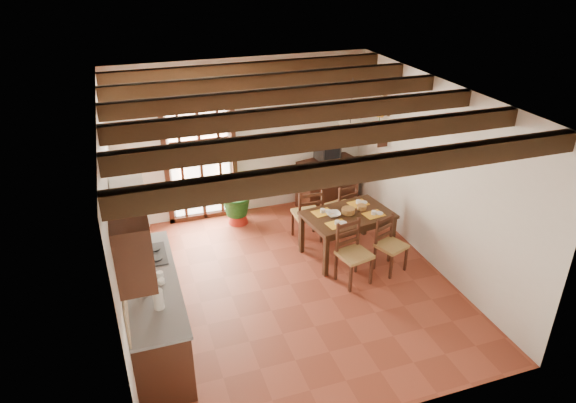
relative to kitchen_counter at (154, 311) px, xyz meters
name	(u,v)px	position (x,y,z in m)	size (l,w,h in m)	color
ground_plane	(290,284)	(1.96, 0.60, -0.47)	(5.00, 5.00, 0.00)	brown
room_shell	(291,170)	(1.96, 0.60, 1.34)	(4.52, 5.02, 2.81)	silver
ceiling_beams	(291,105)	(1.96, 0.60, 2.22)	(4.50, 4.34, 0.20)	black
french_door	(200,157)	(1.16, 3.05, 0.70)	(1.26, 0.11, 2.32)	white
kitchen_counter	(154,311)	(0.00, 0.00, 0.00)	(0.64, 2.25, 1.38)	#361A11
upper_cabinet	(132,244)	(-0.12, -0.70, 1.38)	(0.35, 0.80, 0.70)	#361A11
range_hood	(129,200)	(-0.09, 0.55, 1.26)	(0.38, 0.60, 0.54)	white
counter_items	(149,274)	(0.00, 0.09, 0.49)	(0.50, 1.43, 0.25)	black
dining_table	(348,219)	(3.07, 1.11, 0.16)	(1.45, 1.05, 0.72)	black
chair_near_left	(353,264)	(2.85, 0.39, -0.18)	(0.51, 0.50, 0.94)	#9F7E43
chair_near_right	(390,254)	(3.50, 0.48, -0.20)	(0.50, 0.49, 0.86)	#9F7E43
chair_far_left	(307,223)	(2.64, 1.73, -0.17)	(0.45, 0.43, 0.96)	#9F7E43
chair_far_right	(341,215)	(3.30, 1.83, -0.19)	(0.51, 0.49, 0.92)	#9F7E43
table_setting	(348,214)	(3.07, 1.11, 0.25)	(0.97, 0.65, 0.09)	gold
table_bowl	(333,214)	(2.83, 1.12, 0.28)	(0.22, 0.22, 0.05)	white
sideboard	(326,183)	(3.43, 2.83, -0.02)	(1.06, 0.48, 0.90)	#361A11
crt_tv	(327,150)	(3.43, 2.82, 0.62)	(0.43, 0.40, 0.33)	black
fuse_box	(324,111)	(3.46, 3.08, 1.28)	(0.25, 0.03, 0.32)	white
plant_pot	(238,217)	(1.68, 2.65, -0.36)	(0.35, 0.35, 0.22)	maroon
potted_plant	(237,194)	(1.68, 2.65, 0.10)	(2.00, 1.72, 2.23)	#144C19
wall_shelf	(378,136)	(4.10, 2.20, 1.04)	(0.20, 0.42, 0.20)	#361A11
shelf_vase	(379,128)	(4.10, 2.20, 1.18)	(0.15, 0.15, 0.15)	#B2BFB2
shelf_flowers	(380,116)	(4.10, 2.20, 1.38)	(0.14, 0.14, 0.36)	gold
framed_picture	(385,104)	(4.18, 2.20, 1.58)	(0.03, 0.32, 0.32)	brown
pendant_lamp	(350,128)	(3.07, 1.21, 1.60)	(0.36, 0.36, 0.84)	black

